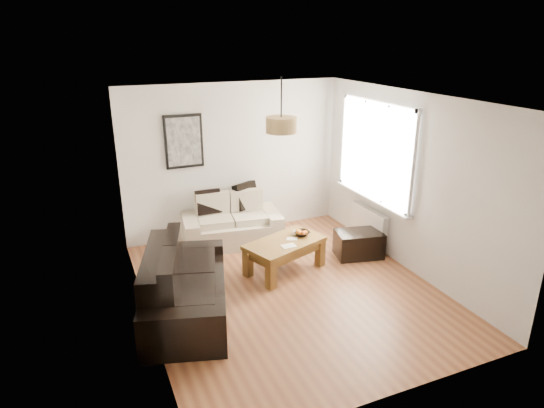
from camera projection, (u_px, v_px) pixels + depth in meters
name	position (u px, v px, depth m)	size (l,w,h in m)	color
floor	(289.00, 289.00, 6.54)	(4.50, 4.50, 0.00)	brown
ceiling	(292.00, 98.00, 5.65)	(3.80, 4.50, 0.00)	white
wall_back	(234.00, 160.00, 8.04)	(3.80, 0.04, 2.60)	silver
wall_front	(399.00, 279.00, 4.15)	(3.80, 0.04, 2.60)	silver
wall_left	(140.00, 222.00, 5.39)	(0.04, 4.50, 2.60)	silver
wall_right	(409.00, 183.00, 6.79)	(0.04, 4.50, 2.60)	silver
window_bay	(376.00, 151.00, 7.37)	(0.14, 1.90, 1.60)	white
radiator	(369.00, 224.00, 7.77)	(0.10, 0.90, 0.52)	white
poster	(184.00, 141.00, 7.56)	(0.62, 0.04, 0.87)	black
pendant_shade	(281.00, 125.00, 6.04)	(0.40, 0.40, 0.20)	tan
loveseat_cream	(232.00, 220.00, 7.86)	(1.60, 0.87, 0.80)	beige
sofa_leather	(186.00, 283.00, 5.84)	(1.96, 0.95, 0.85)	black
coffee_table	(285.00, 256.00, 6.96)	(1.17, 0.64, 0.48)	brown
ottoman	(359.00, 244.00, 7.44)	(0.71, 0.46, 0.41)	black
cushion_left	(208.00, 202.00, 7.79)	(0.41, 0.13, 0.41)	black
cushion_right	(246.00, 196.00, 8.03)	(0.44, 0.14, 0.44)	black
fruit_bowl	(302.00, 233.00, 7.08)	(0.24, 0.24, 0.06)	black
orange_a	(303.00, 233.00, 7.05)	(0.07, 0.07, 0.07)	#FC5D15
orange_b	(305.00, 232.00, 7.08)	(0.07, 0.07, 0.07)	orange
orange_c	(298.00, 232.00, 7.08)	(0.09, 0.09, 0.09)	orange
papers	(289.00, 246.00, 6.72)	(0.21, 0.14, 0.01)	white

